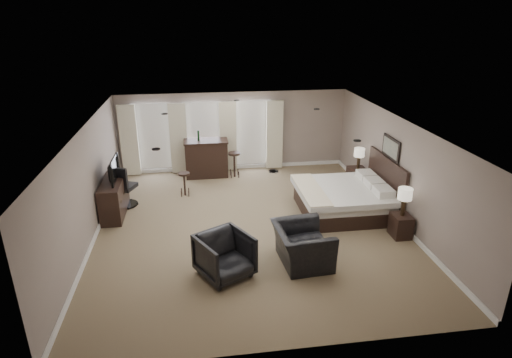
{
  "coord_description": "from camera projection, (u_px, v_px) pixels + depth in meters",
  "views": [
    {
      "loc": [
        -1.22,
        -9.46,
        5.04
      ],
      "look_at": [
        0.2,
        0.4,
        1.1
      ],
      "focal_mm": 30.0,
      "sensor_mm": 36.0,
      "label": 1
    }
  ],
  "objects": [
    {
      "name": "nightstand_near",
      "position": [
        401.0,
        226.0,
        10.14
      ],
      "size": [
        0.42,
        0.51,
        0.56
      ],
      "primitive_type": "cube",
      "color": "black",
      "rests_on": "ground"
    },
    {
      "name": "lamp_far",
      "position": [
        359.0,
        159.0,
        12.55
      ],
      "size": [
        0.31,
        0.31,
        0.63
      ],
      "primitive_type": "cube",
      "color": "beige",
      "rests_on": "nightstand_far"
    },
    {
      "name": "window_bay",
      "position": [
        203.0,
        137.0,
        13.93
      ],
      "size": [
        5.25,
        0.2,
        2.3
      ],
      "color": "silver",
      "rests_on": "room"
    },
    {
      "name": "room",
      "position": [
        250.0,
        178.0,
        10.24
      ],
      "size": [
        7.6,
        8.6,
        2.64
      ],
      "color": "#746349",
      "rests_on": "ground"
    },
    {
      "name": "nightstand_far",
      "position": [
        357.0,
        179.0,
        12.79
      ],
      "size": [
        0.5,
        0.61,
        0.67
      ],
      "primitive_type": "cube",
      "color": "black",
      "rests_on": "ground"
    },
    {
      "name": "bar_stool_left",
      "position": [
        185.0,
        184.0,
        12.37
      ],
      "size": [
        0.42,
        0.42,
        0.7
      ],
      "primitive_type": "cube",
      "rotation": [
        0.0,
        0.0,
        -0.3
      ],
      "color": "black",
      "rests_on": "ground"
    },
    {
      "name": "wall_art",
      "position": [
        391.0,
        148.0,
        10.97
      ],
      "size": [
        0.04,
        0.96,
        0.56
      ],
      "primitive_type": "cube",
      "color": "slate",
      "rests_on": "room"
    },
    {
      "name": "dresser",
      "position": [
        114.0,
        197.0,
        11.21
      ],
      "size": [
        0.52,
        1.62,
        0.94
      ],
      "primitive_type": "cube",
      "color": "black",
      "rests_on": "ground"
    },
    {
      "name": "bed",
      "position": [
        346.0,
        187.0,
        11.19
      ],
      "size": [
        2.31,
        2.21,
        1.47
      ],
      "primitive_type": "cube",
      "color": "silver",
      "rests_on": "ground"
    },
    {
      "name": "bar_counter",
      "position": [
        206.0,
        158.0,
        13.76
      ],
      "size": [
        1.39,
        0.72,
        1.21
      ],
      "primitive_type": "cube",
      "color": "black",
      "rests_on": "ground"
    },
    {
      "name": "bar_stool_right",
      "position": [
        234.0,
        165.0,
        13.75
      ],
      "size": [
        0.52,
        0.52,
        0.82
      ],
      "primitive_type": "cube",
      "rotation": [
        0.0,
        0.0,
        -0.43
      ],
      "color": "black",
      "rests_on": "ground"
    },
    {
      "name": "armchair_far",
      "position": [
        225.0,
        254.0,
        8.55
      ],
      "size": [
        1.29,
        1.26,
        1.0
      ],
      "primitive_type": "imported",
      "rotation": [
        0.0,
        0.0,
        0.5
      ],
      "color": "black",
      "rests_on": "ground"
    },
    {
      "name": "tv",
      "position": [
        111.0,
        178.0,
        11.01
      ],
      "size": [
        0.61,
        1.05,
        0.14
      ],
      "primitive_type": "imported",
      "rotation": [
        0.0,
        0.0,
        1.57
      ],
      "color": "black",
      "rests_on": "dresser"
    },
    {
      "name": "desk_chair",
      "position": [
        124.0,
        185.0,
        11.63
      ],
      "size": [
        0.79,
        0.79,
        1.2
      ],
      "primitive_type": "cube",
      "rotation": [
        0.0,
        0.0,
        2.75
      ],
      "color": "black",
      "rests_on": "ground"
    },
    {
      "name": "armchair_near",
      "position": [
        302.0,
        239.0,
        8.98
      ],
      "size": [
        0.92,
        1.33,
        1.11
      ],
      "primitive_type": "imported",
      "rotation": [
        0.0,
        0.0,
        1.65
      ],
      "color": "black",
      "rests_on": "ground"
    },
    {
      "name": "lamp_near",
      "position": [
        404.0,
        202.0,
        9.92
      ],
      "size": [
        0.33,
        0.33,
        0.68
      ],
      "primitive_type": "cube",
      "color": "beige",
      "rests_on": "nightstand_near"
    }
  ]
}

